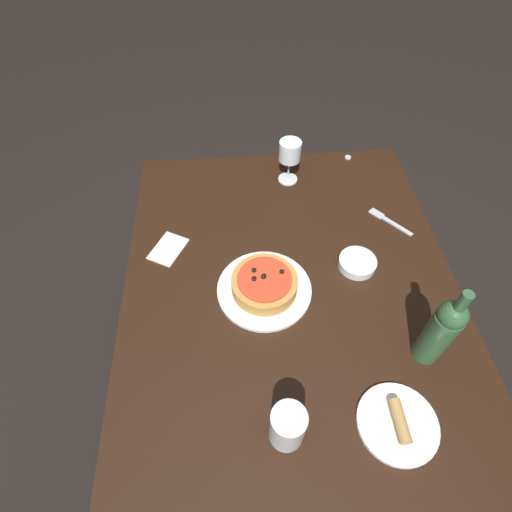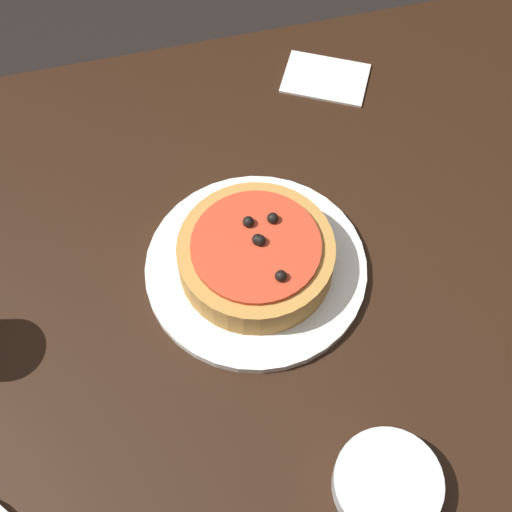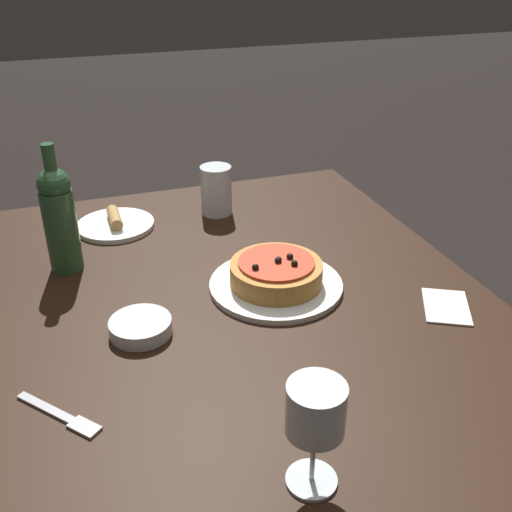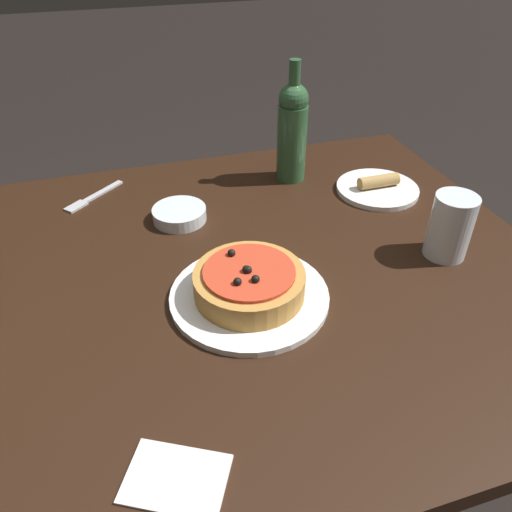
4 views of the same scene
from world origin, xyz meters
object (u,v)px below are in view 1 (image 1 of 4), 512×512
Objects in this scene: pizza at (264,284)px; wine_glass at (290,153)px; bottle_cap at (348,157)px; fork at (388,220)px; dinner_plate at (264,289)px; water_cup at (288,426)px; side_bowl at (357,263)px; wine_bottle at (441,330)px; dining_table at (289,300)px; side_plate at (398,423)px.

pizza is 0.51m from wine_glass.
wine_glass is (-0.48, 0.13, 0.08)m from pizza.
bottle_cap is at bearing 113.34° from wine_glass.
pizza is 0.51m from fork.
dinner_plate is 1.68× the size of wine_glass.
wine_glass is at bearing 172.58° from water_cup.
pizza reaches higher than fork.
side_bowl is (-0.47, 0.28, -0.05)m from water_cup.
wine_glass is at bearing 164.91° from dinner_plate.
dinner_plate is 0.98× the size of wine_bottle.
side_bowl reaches higher than dinner_plate.
dining_table is 0.51m from wine_glass.
water_cup is (0.88, -0.12, -0.06)m from wine_glass.
water_cup reaches higher than dinner_plate.
dining_table is at bearing 101.69° from pizza.
wine_bottle reaches higher than bottle_cap.
bottle_cap reaches higher than dining_table.
dining_table is 0.24m from side_bowl.
wine_glass is 0.86× the size of side_plate.
pizza is at bearing -76.57° from side_bowl.
side_plate is at bearing 34.97° from pizza.
pizza is 1.39× the size of fork.
dining_table is 10.66× the size of side_bowl.
side_bowl is (-0.07, 0.29, 0.01)m from dinner_plate.
side_bowl is at bearing 99.56° from fork.
fork is (-0.18, 0.15, -0.01)m from side_bowl.
dinner_plate is 0.49m from side_plate.
wine_bottle reaches higher than wine_glass.
wine_bottle is at bearing 20.86° from side_bowl.
bottle_cap is at bearing 152.47° from dining_table.
wine_bottle reaches higher than dinner_plate.
pizza is at bearing -177.85° from water_cup.
wine_bottle is at bearing 60.80° from pizza.
side_bowl is 0.23m from fork.
water_cup is (0.40, 0.02, 0.03)m from pizza.
wine_glass is 1.43× the size of side_bowl.
pizza reaches higher than side_bowl.
side_plate is at bearing 9.58° from wine_glass.
dining_table is 0.65m from bottle_cap.
dining_table is 6.41× the size of side_plate.
water_cup reaches higher than bottle_cap.
wine_bottle is at bearing 21.17° from wine_glass.
wine_glass is 1.20× the size of fork.
water_cup is 1.10× the size of side_bowl.
side_plate is (0.42, 0.20, 0.10)m from dining_table.
pizza is 1.66× the size of side_bowl.
wine_bottle is 2.45× the size of side_bowl.
wine_bottle is (0.24, 0.32, 0.21)m from dining_table.
dinner_plate is at bearing -76.56° from side_bowl.
dining_table is at bearing -6.02° from wine_glass.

